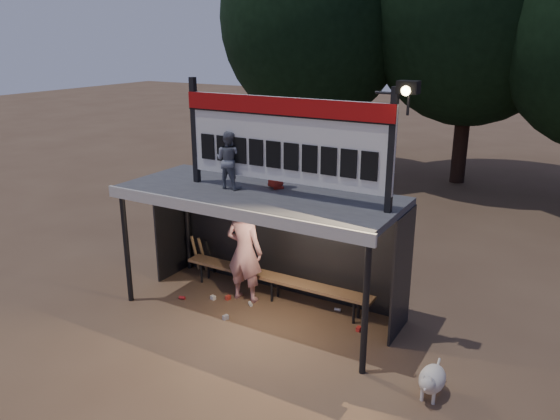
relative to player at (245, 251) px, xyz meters
The scene contains 11 objects.
ground 1.14m from the player, 27.20° to the right, with size 80.00×80.00×0.00m, color brown.
player is the anchor object (origin of this frame).
child_a 1.86m from the player, 103.21° to the right, with size 0.50×0.39×1.02m, color slate.
child_b 1.90m from the player, ahead, with size 0.45×0.29×0.93m, color #B3271B.
dugout_shelter 0.98m from the player, ahead, with size 5.10×2.08×2.32m.
scoreboard_assembly 2.57m from the player, 14.07° to the right, with size 4.10×0.27×1.99m.
bench 0.81m from the player, 30.69° to the left, with size 4.00×0.35×0.48m.
tree_left 11.30m from the player, 109.77° to the left, with size 6.46×6.46×9.27m.
dog 4.20m from the player, 17.13° to the right, with size 0.36×0.81×0.49m.
bats 1.67m from the player, 158.85° to the left, with size 0.47×0.32×0.84m.
litter 1.07m from the player, 34.51° to the right, with size 3.55×1.40×0.08m.
Camera 1 is at (4.90, -7.75, 4.91)m, focal length 35.00 mm.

